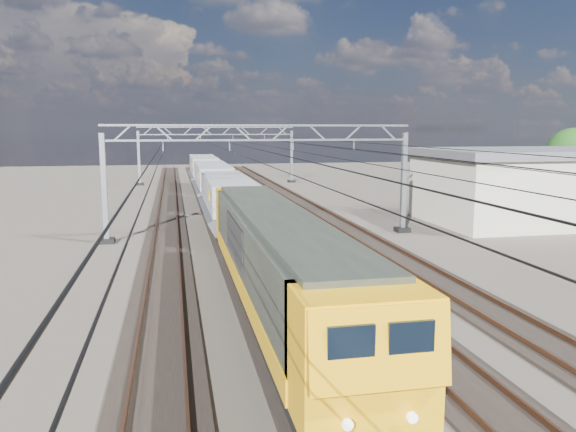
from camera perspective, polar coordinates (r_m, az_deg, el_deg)
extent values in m
plane|color=black|center=(31.95, -1.51, -3.51)|extent=(160.00, 160.00, 0.00)
cube|color=black|center=(31.48, -12.35, -3.79)|extent=(2.60, 140.00, 0.12)
cube|color=brown|center=(31.47, -13.67, -3.55)|extent=(0.08, 140.00, 0.16)
cube|color=brown|center=(31.44, -11.04, -3.47)|extent=(0.08, 140.00, 0.16)
cube|color=black|center=(31.66, -5.08, -3.55)|extent=(2.60, 140.00, 0.12)
cube|color=brown|center=(31.56, -6.38, -3.31)|extent=(0.08, 140.00, 0.16)
cube|color=brown|center=(31.71, -3.79, -3.21)|extent=(0.08, 140.00, 0.16)
cube|color=black|center=(32.34, 1.99, -3.25)|extent=(2.60, 140.00, 0.12)
cube|color=brown|center=(32.15, 0.74, -3.03)|extent=(0.08, 140.00, 0.16)
cube|color=brown|center=(32.48, 3.23, -2.92)|extent=(0.08, 140.00, 0.16)
cube|color=black|center=(33.49, 8.67, -2.93)|extent=(2.60, 140.00, 0.12)
cube|color=brown|center=(33.22, 7.51, -2.72)|extent=(0.08, 140.00, 0.16)
cube|color=brown|center=(33.71, 9.82, -2.60)|extent=(0.08, 140.00, 0.16)
cube|color=#9CA4AA|center=(35.15, -18.17, 2.63)|extent=(0.30, 0.30, 6.60)
cube|color=#9CA4AA|center=(37.98, 11.67, 3.32)|extent=(0.30, 0.30, 6.60)
cube|color=black|center=(35.61, -17.92, -2.41)|extent=(0.90, 0.90, 0.30)
cube|color=black|center=(38.40, 11.52, -1.36)|extent=(0.90, 0.90, 0.30)
cube|color=#9CA4AA|center=(35.16, -2.71, 9.19)|extent=(19.30, 0.18, 0.12)
cube|color=#9CA4AA|center=(35.17, -2.70, 7.72)|extent=(19.30, 0.18, 0.12)
cube|color=#9CA4AA|center=(34.86, -16.47, 8.10)|extent=(1.03, 0.10, 0.94)
cube|color=#9CA4AA|center=(34.74, -12.53, 8.25)|extent=(1.03, 0.10, 0.94)
cube|color=#9CA4AA|center=(34.79, -8.57, 8.36)|extent=(1.03, 0.10, 0.94)
cube|color=#9CA4AA|center=(35.00, -4.65, 8.43)|extent=(1.03, 0.10, 0.94)
cube|color=#9CA4AA|center=(35.36, -0.78, 8.46)|extent=(1.03, 0.10, 0.94)
cube|color=#9CA4AA|center=(35.88, 2.99, 8.46)|extent=(1.03, 0.10, 0.94)
cube|color=#9CA4AA|center=(36.55, 6.63, 8.42)|extent=(1.03, 0.10, 0.94)
cube|color=#9CA4AA|center=(37.36, 10.13, 8.35)|extent=(1.03, 0.10, 0.94)
cube|color=#9CA4AA|center=(34.76, -12.59, 6.97)|extent=(0.06, 0.06, 0.65)
cube|color=#9CA4AA|center=(34.92, -5.96, 7.14)|extent=(0.06, 0.06, 0.65)
cube|color=#9CA4AA|center=(35.54, 0.52, 7.22)|extent=(0.06, 0.06, 0.65)
cube|color=#9CA4AA|center=(36.58, 6.71, 7.20)|extent=(0.06, 0.06, 0.65)
cube|color=#9CA4AA|center=(70.94, -14.91, 5.69)|extent=(0.30, 0.30, 6.60)
cube|color=#9CA4AA|center=(72.38, 0.36, 6.04)|extent=(0.30, 0.30, 6.60)
cube|color=black|center=(71.17, -14.81, 3.16)|extent=(0.90, 0.90, 0.30)
cube|color=black|center=(72.60, 0.35, 3.56)|extent=(0.90, 0.90, 0.30)
cube|color=#9CA4AA|center=(70.95, -7.26, 8.95)|extent=(19.30, 0.18, 0.12)
cube|color=#9CA4AA|center=(70.95, -7.25, 8.22)|extent=(19.30, 0.18, 0.12)
cube|color=#9CA4AA|center=(70.80, -14.05, 8.39)|extent=(1.03, 0.10, 0.94)
cube|color=#9CA4AA|center=(70.74, -12.11, 8.46)|extent=(1.03, 0.10, 0.94)
cube|color=#9CA4AA|center=(70.76, -10.16, 8.51)|extent=(1.03, 0.10, 0.94)
cube|color=#9CA4AA|center=(70.86, -8.22, 8.56)|extent=(1.03, 0.10, 0.94)
cube|color=#9CA4AA|center=(71.05, -6.29, 8.60)|extent=(1.03, 0.10, 0.94)
cube|color=#9CA4AA|center=(71.31, -4.37, 8.63)|extent=(1.03, 0.10, 0.94)
cube|color=#9CA4AA|center=(71.65, -2.46, 8.65)|extent=(1.03, 0.10, 0.94)
cube|color=#9CA4AA|center=(72.06, -0.57, 8.65)|extent=(1.03, 0.10, 0.94)
cube|color=#9CA4AA|center=(70.75, -12.14, 7.83)|extent=(0.06, 0.06, 0.65)
cube|color=#9CA4AA|center=(70.83, -8.87, 7.92)|extent=(0.06, 0.06, 0.65)
cube|color=#9CA4AA|center=(71.13, -5.62, 7.99)|extent=(0.06, 0.06, 0.65)
cube|color=#9CA4AA|center=(71.66, -2.41, 8.03)|extent=(0.06, 0.06, 0.65)
cylinder|color=black|center=(38.76, -12.48, 6.66)|extent=(0.03, 140.00, 0.03)
cylinder|color=black|center=(38.75, -12.51, 7.40)|extent=(0.03, 140.00, 0.03)
cylinder|color=black|center=(38.91, -6.54, 6.82)|extent=(0.03, 140.00, 0.03)
cylinder|color=black|center=(38.90, -6.55, 7.56)|extent=(0.03, 140.00, 0.03)
cylinder|color=black|center=(39.47, -0.71, 6.90)|extent=(0.03, 140.00, 0.03)
cylinder|color=black|center=(39.45, -0.71, 7.63)|extent=(0.03, 140.00, 0.03)
cylinder|color=black|center=(40.41, 4.91, 6.92)|extent=(0.03, 140.00, 0.03)
cylinder|color=black|center=(40.40, 4.92, 7.63)|extent=(0.03, 140.00, 0.03)
cube|color=black|center=(14.21, 3.72, -16.52)|extent=(2.20, 3.60, 0.60)
cube|color=black|center=(26.32, -3.76, -4.54)|extent=(2.20, 3.60, 0.60)
cube|color=black|center=(20.01, -1.21, -7.71)|extent=(2.65, 20.00, 0.25)
cube|color=black|center=(20.13, -1.21, -8.75)|extent=(2.20, 4.50, 0.75)
cube|color=#252922|center=(19.66, -1.22, -3.74)|extent=(2.65, 17.00, 2.60)
cube|color=#F3A90C|center=(19.71, -5.09, -6.74)|extent=(0.04, 17.00, 0.60)
cube|color=#F3A90C|center=(20.17, 2.57, -6.35)|extent=(0.04, 17.00, 0.60)
cube|color=black|center=(20.37, -5.49, -2.33)|extent=(0.05, 5.00, 1.40)
cube|color=black|center=(20.82, 1.95, -2.05)|extent=(0.05, 5.00, 1.40)
cube|color=#252922|center=(19.40, -1.24, 0.21)|extent=(2.25, 18.00, 0.15)
cube|color=#F3A90C|center=(11.21, 7.41, -13.69)|extent=(2.65, 1.80, 2.60)
cube|color=#F3A90C|center=(10.20, 9.24, -13.05)|extent=(2.60, 0.46, 1.52)
cube|color=black|center=(9.90, 6.41, -13.05)|extent=(0.85, 0.08, 0.75)
cube|color=black|center=(10.27, 12.40, -12.37)|extent=(0.85, 0.08, 0.75)
cylinder|color=white|center=(10.45, 6.08, -20.32)|extent=(0.20, 0.08, 0.20)
cylinder|color=white|center=(10.83, 12.51, -19.36)|extent=(0.20, 0.08, 0.20)
cube|color=#F3A90C|center=(28.51, -4.51, 0.17)|extent=(2.65, 1.80, 2.60)
cube|color=#F3A90C|center=(29.37, -4.76, 1.41)|extent=(2.60, 0.46, 1.52)
cube|color=black|center=(29.40, -5.85, 1.60)|extent=(0.85, 0.08, 0.75)
cube|color=black|center=(29.53, -3.72, 1.66)|extent=(0.85, 0.08, 0.75)
cylinder|color=black|center=(29.84, -6.39, -2.19)|extent=(0.36, 0.50, 0.36)
cylinder|color=black|center=(30.03, -3.16, -2.08)|extent=(0.36, 0.50, 0.36)
cylinder|color=white|center=(29.65, -5.91, -1.08)|extent=(0.20, 0.08, 0.20)
cylinder|color=white|center=(29.79, -3.61, -1.00)|extent=(0.20, 0.08, 0.20)
cube|color=black|center=(32.83, -5.36, -1.93)|extent=(2.20, 2.60, 0.55)
cube|color=black|center=(41.67, -6.71, 0.34)|extent=(2.20, 2.60, 0.55)
cube|color=black|center=(37.18, -6.13, -0.11)|extent=(2.40, 13.00, 0.20)
cube|color=gray|center=(36.96, -6.17, 2.52)|extent=(2.80, 12.00, 1.80)
cube|color=#44474C|center=(37.04, -7.60, 0.56)|extent=(1.48, 12.00, 1.36)
cube|color=#44474C|center=(37.21, -4.68, 0.65)|extent=(1.48, 12.00, 1.36)
cube|color=#F3A90C|center=(33.86, -8.08, 2.08)|extent=(0.04, 1.20, 0.50)
cube|color=black|center=(46.80, -7.26, 1.26)|extent=(2.20, 2.60, 0.55)
cube|color=black|center=(55.72, -7.97, 2.46)|extent=(2.20, 2.60, 0.55)
cube|color=black|center=(51.21, -7.65, 2.31)|extent=(2.40, 13.00, 0.20)
cube|color=gray|center=(51.05, -7.69, 4.23)|extent=(2.80, 12.00, 1.80)
cube|color=#44474C|center=(51.11, -8.73, 2.81)|extent=(1.48, 12.00, 1.36)
cube|color=#44474C|center=(51.24, -6.60, 2.86)|extent=(1.48, 12.00, 1.36)
cube|color=#F3A90C|center=(47.98, -9.14, 4.03)|extent=(0.04, 1.20, 0.50)
cube|color=black|center=(60.88, -8.28, 2.99)|extent=(2.20, 2.60, 0.55)
cube|color=black|center=(69.83, -8.72, 3.72)|extent=(2.20, 2.60, 0.55)
cube|color=black|center=(65.32, -8.52, 3.69)|extent=(2.40, 13.00, 0.20)
cube|color=gray|center=(65.19, -8.56, 5.20)|extent=(2.80, 12.00, 1.80)
cube|color=#44474C|center=(65.24, -9.37, 4.08)|extent=(1.48, 12.00, 1.36)
cube|color=#44474C|center=(65.34, -7.70, 4.12)|extent=(1.48, 12.00, 1.36)
cube|color=#F3A90C|center=(62.13, -9.72, 5.08)|extent=(0.04, 1.20, 0.50)
cube|color=beige|center=(46.06, 25.09, 2.48)|extent=(18.00, 10.00, 4.80)
cube|color=slate|center=(45.88, 25.31, 5.83)|extent=(18.60, 10.60, 0.60)
cylinder|color=#3C2D1B|center=(57.30, 26.73, 2.71)|extent=(0.70, 0.70, 3.31)
sphere|color=#12350E|center=(57.11, 26.94, 5.68)|extent=(4.63, 4.63, 4.63)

